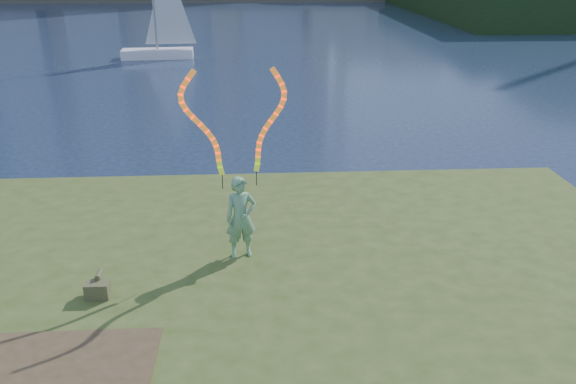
{
  "coord_description": "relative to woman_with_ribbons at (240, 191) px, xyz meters",
  "views": [
    {
      "loc": [
        0.99,
        -9.33,
        6.41
      ],
      "look_at": [
        1.59,
        1.0,
        2.01
      ],
      "focal_mm": 35.0,
      "sensor_mm": 36.0,
      "label": 1
    }
  ],
  "objects": [
    {
      "name": "grassy_knoll",
      "position": [
        -0.64,
        -2.97,
        -1.86
      ],
      "size": [
        20.0,
        18.0,
        0.8
      ],
      "color": "#3A4A1A",
      "rests_on": "ground"
    },
    {
      "name": "sailboat",
      "position": [
        -5.86,
        28.35,
        -0.92
      ],
      "size": [
        4.95,
        1.79,
        7.46
      ],
      "rotation": [
        0.0,
        0.0,
        0.07
      ],
      "color": "white",
      "rests_on": "ground"
    },
    {
      "name": "canvas_bag",
      "position": [
        -2.52,
        -1.37,
        -1.24
      ],
      "size": [
        0.41,
        0.47,
        0.39
      ],
      "rotation": [
        0.0,
        0.0,
        -0.01
      ],
      "color": "#3F4322",
      "rests_on": "grassy_knoll"
    },
    {
      "name": "woman_with_ribbons",
      "position": [
        0.0,
        0.0,
        0.0
      ],
      "size": [
        2.02,
        0.62,
        4.05
      ],
      "rotation": [
        0.0,
        0.0,
        0.22
      ],
      "color": "#1F6F27",
      "rests_on": "grassy_knoll"
    },
    {
      "name": "ground",
      "position": [
        -0.64,
        -0.67,
        -2.2
      ],
      "size": [
        320.0,
        320.0,
        0.0
      ],
      "primitive_type": "plane",
      "color": "#19253F",
      "rests_on": "ground"
    }
  ]
}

